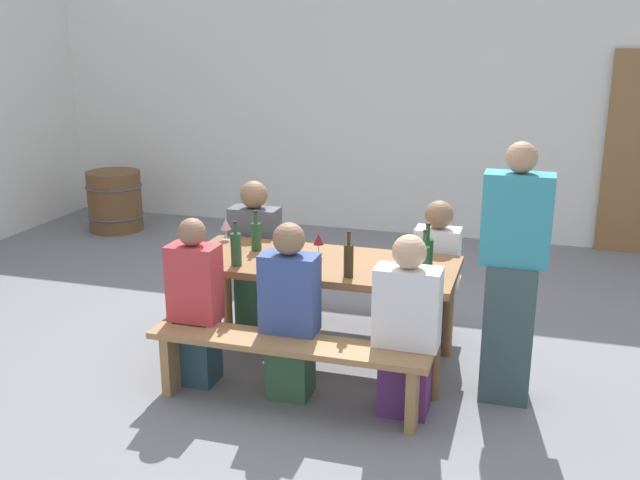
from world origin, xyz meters
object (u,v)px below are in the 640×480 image
wine_bottle_0 (349,260)px  seated_guest_far_1 (436,275)px  wine_glass_2 (226,225)px  seated_guest_far_0 (256,255)px  seated_guest_near_1 (290,315)px  seated_guest_near_2 (406,331)px  wine_barrel (115,201)px  bench_near (287,355)px  seated_guest_near_0 (196,306)px  wine_bottle_5 (427,255)px  wine_glass_1 (319,240)px  bench_far (345,283)px  wine_bottle_4 (256,236)px  wine_bottle_2 (199,247)px  wine_bottle_1 (424,264)px  standing_host (512,280)px  wine_glass_0 (286,254)px  tasting_table (320,272)px  wine_bottle_3 (236,249)px

wine_bottle_0 → seated_guest_far_1: 1.00m
wine_glass_2 → seated_guest_far_0: bearing=63.4°
wine_bottle_0 → seated_guest_near_1: size_ratio=0.26×
seated_guest_near_2 → wine_barrel: (-4.03, 3.22, -0.20)m
bench_near → seated_guest_near_0: size_ratio=1.57×
seated_guest_near_1 → wine_bottle_0: bearing=-47.7°
wine_bottle_5 → wine_glass_1: 0.79m
bench_far → wine_bottle_4: (-0.51, -0.59, 0.51)m
wine_bottle_4 → seated_guest_far_0: bearing=113.2°
wine_bottle_2 → wine_barrel: size_ratio=0.47×
bench_far → wine_bottle_5: bearing=-45.6°
seated_guest_near_2 → seated_guest_far_0: seated_guest_far_0 is taller
wine_glass_1 → seated_guest_far_1: bearing=31.8°
bench_far → wine_bottle_1: bearing=-51.9°
wine_bottle_4 → wine_glass_2: (-0.32, 0.18, 0.01)m
bench_near → standing_host: bearing=21.7°
standing_host → seated_guest_near_1: bearing=15.4°
wine_glass_0 → seated_guest_near_0: bearing=-152.7°
standing_host → wine_glass_1: bearing=-10.8°
standing_host → wine_barrel: bearing=-31.7°
standing_host → seated_guest_near_2: bearing=32.1°
seated_guest_near_2 → standing_host: size_ratio=0.69×
wine_bottle_0 → wine_barrel: wine_bottle_0 is taller
seated_guest_near_2 → seated_guest_near_1: bearing=90.0°
wine_bottle_0 → seated_guest_near_2: (0.44, -0.28, -0.32)m
wine_glass_2 → seated_guest_far_1: bearing=9.4°
standing_host → wine_barrel: (-4.62, 2.85, -0.45)m
wine_bottle_2 → bench_near: bearing=-25.7°
bench_far → wine_glass_1: size_ratio=10.41×
wine_glass_2 → tasting_table: bearing=-19.1°
tasting_table → wine_glass_1: size_ratio=10.99×
bench_far → seated_guest_near_2: (0.71, -1.25, 0.19)m
tasting_table → bench_near: size_ratio=1.06×
wine_glass_0 → standing_host: (1.45, 0.09, -0.07)m
bench_far → wine_bottle_0: bearing=-74.2°
wine_glass_0 → bench_near: bearing=-70.1°
wine_bottle_1 → wine_glass_1: (-0.79, 0.34, -0.01)m
wine_glass_0 → bench_far: bearing=81.0°
wine_bottle_2 → seated_guest_near_2: 1.52m
standing_host → wine_bottle_4: bearing=-9.1°
tasting_table → seated_guest_near_0: 0.89m
bench_far → seated_guest_near_0: (-0.69, -1.25, 0.19)m
wine_bottle_0 → wine_bottle_1: bearing=-0.3°
wine_glass_1 → wine_bottle_5: bearing=-9.9°
seated_guest_near_2 → wine_barrel: size_ratio=1.65×
wine_bottle_5 → wine_barrel: (-4.07, 2.73, -0.53)m
wine_bottle_3 → seated_guest_near_1: seated_guest_near_1 is taller
wine_glass_0 → seated_guest_near_2: (0.87, -0.28, -0.33)m
wine_bottle_5 → seated_guest_far_0: seated_guest_far_0 is taller
wine_bottle_5 → wine_glass_0: (-0.90, -0.21, -0.01)m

